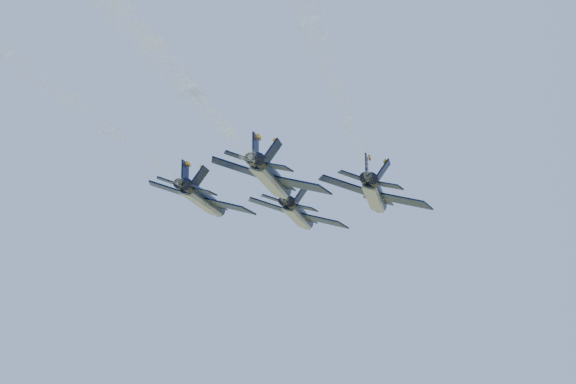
% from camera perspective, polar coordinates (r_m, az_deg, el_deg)
% --- Properties ---
extents(jet_lead, '(13.84, 18.38, 5.41)m').
position_cam_1_polar(jet_lead, '(108.24, 0.77, -1.61)').
color(jet_lead, black).
extents(jet_left, '(13.84, 18.38, 5.41)m').
position_cam_1_polar(jet_left, '(100.27, -6.00, -0.55)').
color(jet_left, black).
extents(jet_right, '(13.84, 18.38, 5.41)m').
position_cam_1_polar(jet_right, '(97.66, 6.23, -0.19)').
color(jet_right, black).
extents(jet_slot, '(13.84, 18.38, 5.41)m').
position_cam_1_polar(jet_slot, '(89.62, -1.14, 0.97)').
color(jet_slot, black).
extents(smoke_trail_lead, '(4.68, 61.64, 2.24)m').
position_cam_1_polar(smoke_trail_lead, '(65.24, -6.20, 6.81)').
color(smoke_trail_lead, white).
extents(smoke_trail_left, '(4.68, 61.64, 2.24)m').
position_cam_1_polar(smoke_trail_left, '(59.85, -18.70, 9.44)').
color(smoke_trail_left, white).
extents(smoke_trail_right, '(4.68, 61.64, 2.24)m').
position_cam_1_polar(smoke_trail_right, '(54.35, 2.31, 11.10)').
color(smoke_trail_right, white).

